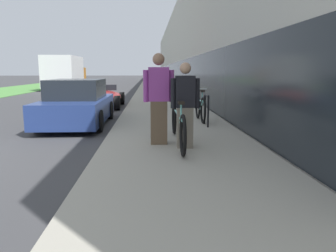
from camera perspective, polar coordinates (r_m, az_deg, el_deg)
sidewalk_slab at (r=26.30m, az=-1.81°, el=6.22°), size 3.24×70.00×0.15m
storefront_facade at (r=35.07m, az=9.05°, el=12.81°), size 10.01×70.00×7.34m
lawn_strip at (r=32.46m, az=-24.39°, el=5.91°), size 5.41×70.00×0.03m
tandem_bicycle at (r=6.66m, az=1.73°, el=0.28°), size 0.52×2.82×0.93m
person_rider at (r=6.26m, az=2.99°, el=3.57°), size 0.55×0.22×1.63m
person_bystander at (r=6.58m, az=-1.62°, el=4.71°), size 0.62×0.24×1.82m
bike_rack_hoop at (r=8.91m, az=6.71°, el=3.35°), size 0.05×0.60×0.84m
cruiser_bike_nearest at (r=9.77m, az=5.66°, el=3.21°), size 0.52×1.77×0.94m
parked_sedan_curbside at (r=10.23m, az=-15.48°, el=3.65°), size 1.79×4.03×1.37m
vintage_roadster_curbside at (r=15.04m, az=-11.19°, el=4.85°), size 1.68×4.03×0.99m
moving_truck at (r=29.56m, az=-17.51°, el=8.78°), size 2.55×6.20×2.82m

